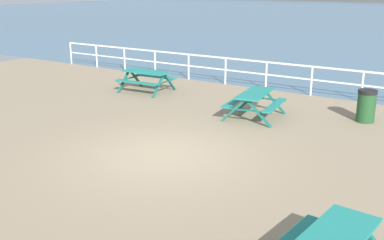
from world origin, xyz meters
TOP-DOWN VIEW (x-y plane):
  - ground_plane at (0.00, 0.00)m, footprint 30.00×24.00m
  - seaward_railing at (0.00, 7.75)m, footprint 23.07×0.07m
  - picnic_table_near_left at (0.44, 4.03)m, footprint 1.75×1.99m
  - picnic_table_far_left at (-4.49, 5.01)m, footprint 1.89×1.64m
  - litter_bin at (3.35, 5.41)m, footprint 0.55×0.55m

SIDE VIEW (x-z plane):
  - ground_plane at x=0.00m, z-range -0.20..0.00m
  - litter_bin at x=3.35m, z-range 0.00..0.95m
  - picnic_table_near_left at x=0.44m, z-range 0.19..0.98m
  - picnic_table_far_left at x=-4.49m, z-range 0.19..0.98m
  - seaward_railing at x=0.00m, z-range 0.20..1.28m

